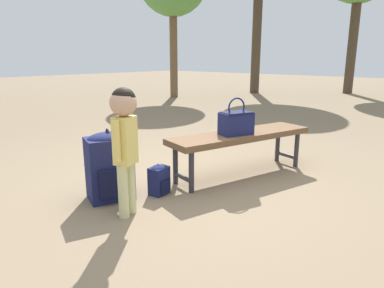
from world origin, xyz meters
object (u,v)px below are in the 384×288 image
(park_bench, at_px, (241,138))
(backpack_large, at_px, (109,164))
(backpack_small, at_px, (159,179))
(handbag, at_px, (236,122))
(child_standing, at_px, (124,132))

(park_bench, xyz_separation_m, backpack_large, (1.27, -0.49, -0.08))
(backpack_small, bearing_deg, park_bench, 165.22)
(handbag, distance_m, backpack_small, 0.96)
(backpack_large, bearing_deg, handbag, 156.62)
(child_standing, bearing_deg, backpack_small, -164.52)
(child_standing, bearing_deg, backpack_large, -106.86)
(park_bench, xyz_separation_m, handbag, (0.11, 0.01, 0.18))
(child_standing, relative_size, backpack_large, 1.59)
(backpack_large, bearing_deg, backpack_small, 144.34)
(handbag, distance_m, backpack_large, 1.29)
(backpack_large, height_order, backpack_small, backpack_large)
(child_standing, xyz_separation_m, backpack_small, (-0.46, -0.13, -0.52))
(backpack_small, bearing_deg, child_standing, 15.48)
(handbag, bearing_deg, park_bench, -174.85)
(park_bench, relative_size, child_standing, 1.66)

